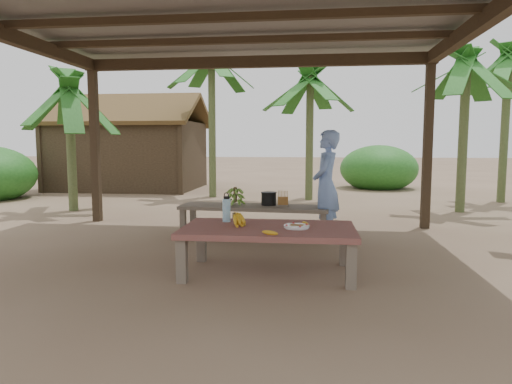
# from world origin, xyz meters

# --- Properties ---
(ground) EXTENTS (80.00, 80.00, 0.00)m
(ground) POSITION_xyz_m (0.00, 0.00, 0.00)
(ground) COLOR brown
(ground) RESTS_ON ground
(pavilion) EXTENTS (6.60, 5.60, 2.95)m
(pavilion) POSITION_xyz_m (-0.01, -0.01, 2.78)
(pavilion) COLOR black
(pavilion) RESTS_ON ground
(work_table) EXTENTS (1.81, 1.01, 0.50)m
(work_table) POSITION_xyz_m (0.52, -0.60, 0.43)
(work_table) COLOR brown
(work_table) RESTS_ON ground
(bench) EXTENTS (2.24, 0.75, 0.45)m
(bench) POSITION_xyz_m (0.12, 1.36, 0.39)
(bench) COLOR brown
(bench) RESTS_ON ground
(ripe_banana_bunch) EXTENTS (0.28, 0.25, 0.15)m
(ripe_banana_bunch) POSITION_xyz_m (0.15, -0.57, 0.58)
(ripe_banana_bunch) COLOR gold
(ripe_banana_bunch) RESTS_ON work_table
(plate) EXTENTS (0.27, 0.27, 0.04)m
(plate) POSITION_xyz_m (0.82, -0.64, 0.52)
(plate) COLOR white
(plate) RESTS_ON work_table
(loose_banana_front) EXTENTS (0.16, 0.06, 0.04)m
(loose_banana_front) POSITION_xyz_m (0.58, -1.02, 0.52)
(loose_banana_front) COLOR gold
(loose_banana_front) RESTS_ON work_table
(loose_banana_side) EXTENTS (0.11, 0.17, 0.04)m
(loose_banana_side) POSITION_xyz_m (0.91, -0.51, 0.52)
(loose_banana_side) COLOR gold
(loose_banana_side) RESTS_ON work_table
(water_flask) EXTENTS (0.09, 0.09, 0.33)m
(water_flask) POSITION_xyz_m (0.02, -0.33, 0.64)
(water_flask) COLOR #43A5D1
(water_flask) RESTS_ON work_table
(green_banana_stalk) EXTENTS (0.27, 0.27, 0.29)m
(green_banana_stalk) POSITION_xyz_m (-0.17, 1.38, 0.59)
(green_banana_stalk) COLOR #598C2D
(green_banana_stalk) RESTS_ON bench
(cooking_pot) EXTENTS (0.22, 0.22, 0.19)m
(cooking_pot) POSITION_xyz_m (0.33, 1.45, 0.54)
(cooking_pot) COLOR black
(cooking_pot) RESTS_ON bench
(skewer_rack) EXTENTS (0.18, 0.09, 0.24)m
(skewer_rack) POSITION_xyz_m (0.55, 1.28, 0.57)
(skewer_rack) COLOR #A57F47
(skewer_rack) RESTS_ON bench
(woman) EXTENTS (0.47, 0.63, 1.56)m
(woman) POSITION_xyz_m (1.17, 1.29, 0.78)
(woman) COLOR #6C89CC
(woman) RESTS_ON ground
(hut) EXTENTS (4.40, 3.43, 2.85)m
(hut) POSITION_xyz_m (-4.50, 8.00, 1.10)
(hut) COLOR black
(hut) RESTS_ON ground
(banana_plant_ne) EXTENTS (1.80, 1.80, 3.19)m
(banana_plant_ne) POSITION_xyz_m (3.93, 4.20, 2.70)
(banana_plant_ne) COLOR #596638
(banana_plant_ne) RESTS_ON ground
(banana_plant_n) EXTENTS (1.80, 1.80, 3.16)m
(banana_plant_n) POSITION_xyz_m (0.90, 5.81, 2.67)
(banana_plant_n) COLOR #596638
(banana_plant_n) RESTS_ON ground
(banana_plant_nw) EXTENTS (1.80, 1.80, 3.77)m
(banana_plant_nw) POSITION_xyz_m (-1.56, 6.13, 3.27)
(banana_plant_nw) COLOR #596638
(banana_plant_nw) RESTS_ON ground
(banana_plant_w) EXTENTS (1.80, 1.80, 2.67)m
(banana_plant_w) POSITION_xyz_m (-3.86, 3.41, 2.19)
(banana_plant_w) COLOR #596638
(banana_plant_w) RESTS_ON ground
(banana_plant_far) EXTENTS (1.80, 1.80, 3.56)m
(banana_plant_far) POSITION_xyz_m (5.36, 5.90, 3.06)
(banana_plant_far) COLOR #596638
(banana_plant_far) RESTS_ON ground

